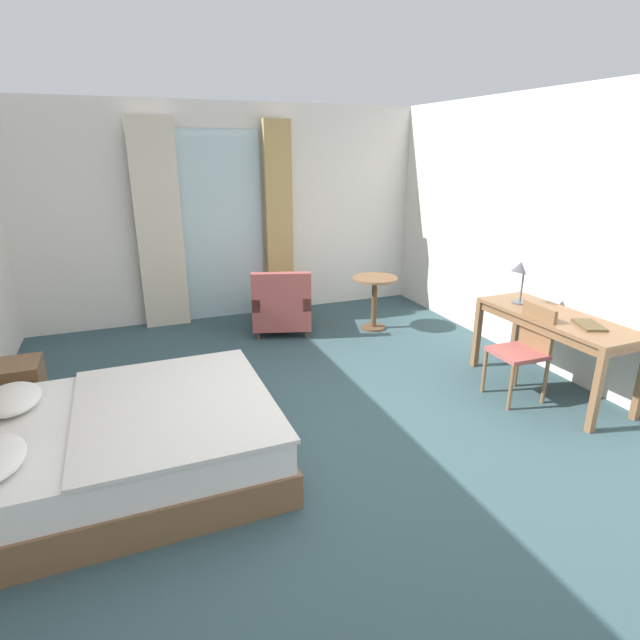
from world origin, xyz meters
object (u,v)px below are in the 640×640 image
Objects in this scene: nightstand at (15,388)px; round_cafe_table at (375,291)px; writing_desk at (555,324)px; armchair_by_window at (282,307)px; desk_chair at (525,346)px; desk_lamp at (520,272)px; closed_book at (589,325)px; bed at (117,442)px.

round_cafe_table is at bearing 12.10° from nightstand.
nightstand is 0.31× the size of writing_desk.
armchair_by_window reaches higher than writing_desk.
round_cafe_table is (-0.41, 2.22, -0.01)m from desk_chair.
desk_lamp is 0.48× the size of armchair_by_window.
closed_book reaches higher than round_cafe_table.
round_cafe_table is at bearing -15.38° from armchair_by_window.
round_cafe_table is (-0.65, 1.79, -0.59)m from desk_lamp.
closed_book is at bearing -5.57° from bed.
desk_lamp is 2.87m from armchair_by_window.
armchair_by_window is at bearing 121.52° from desk_chair.
desk_lamp is (4.63, -0.93, 0.85)m from nightstand.
nightstand is at bearing -176.89° from closed_book.
armchair_by_window reaches higher than closed_book.
armchair_by_window is at bearing 126.97° from writing_desk.
writing_desk is at bearing -16.04° from nightstand.
bed is at bearing -128.60° from armchair_by_window.
desk_lamp is at bearing 103.27° from writing_desk.
writing_desk reaches higher than round_cafe_table.
desk_lamp reaches higher than closed_book.
armchair_by_window is (-1.80, 2.10, -0.77)m from desk_lamp.
writing_desk is at bearing -76.73° from desk_lamp.
desk_chair is 2.26m from round_cafe_table.
round_cafe_table is (-0.75, 2.21, -0.18)m from writing_desk.
desk_lamp is at bearing -69.92° from round_cafe_table.
desk_chair is at bearing -0.81° from bed.
desk_lamp is at bearing -49.40° from armchair_by_window.
desk_chair is at bearing -17.38° from nightstand.
desk_chair is (3.54, -0.05, 0.23)m from bed.
bed is at bearing 179.19° from desk_chair.
desk_lamp is (-0.10, 0.42, 0.41)m from writing_desk.
bed is at bearing -162.74° from closed_book.
armchair_by_window is at bearing 22.47° from nightstand.
desk_chair reaches higher than nightstand.
writing_desk is (4.73, -1.36, 0.44)m from nightstand.
armchair_by_window is (-1.90, 2.53, -0.35)m from writing_desk.
closed_book is 0.32× the size of armchair_by_window.
armchair_by_window is at bearing 51.40° from bed.
desk_lamp is at bearing 121.79° from closed_book.
desk_lamp is (3.79, 0.39, 0.81)m from bed.
armchair_by_window is (1.99, 2.49, 0.05)m from bed.
writing_desk is 0.38m from desk_chair.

